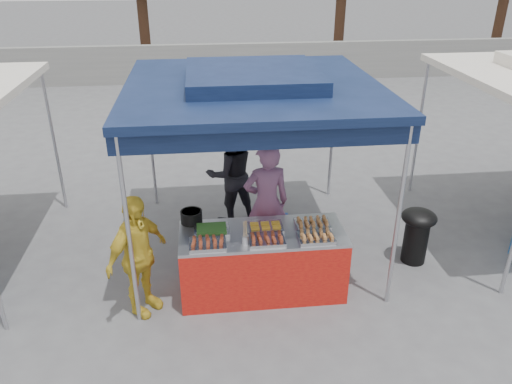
{
  "coord_description": "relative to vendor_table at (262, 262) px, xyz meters",
  "views": [
    {
      "loc": [
        -0.65,
        -5.23,
        3.93
      ],
      "look_at": [
        0.0,
        0.6,
        1.05
      ],
      "focal_mm": 35.0,
      "sensor_mm": 36.0,
      "label": 1
    }
  ],
  "objects": [
    {
      "name": "ground_plane",
      "position": [
        0.0,
        0.1,
        -0.43
      ],
      "size": [
        80.0,
        80.0,
        0.0
      ],
      "primitive_type": "plane",
      "color": "#545456"
    },
    {
      "name": "back_wall",
      "position": [
        0.0,
        11.1,
        0.17
      ],
      "size": [
        40.0,
        0.25,
        1.2
      ],
      "primitive_type": "cube",
      "color": "slate",
      "rests_on": "ground_plane"
    },
    {
      "name": "main_canopy",
      "position": [
        0.0,
        1.07,
        1.94
      ],
      "size": [
        3.2,
        3.2,
        2.57
      ],
      "color": "#AFB0B6",
      "rests_on": "ground_plane"
    },
    {
      "name": "vendor_table",
      "position": [
        0.0,
        0.0,
        0.0
      ],
      "size": [
        2.0,
        0.8,
        0.85
      ],
      "color": "#B51810",
      "rests_on": "ground_plane"
    },
    {
      "name": "food_tray_fl",
      "position": [
        -0.66,
        -0.24,
        0.46
      ],
      "size": [
        0.42,
        0.3,
        0.07
      ],
      "color": "#BBBBC0",
      "rests_on": "vendor_table"
    },
    {
      "name": "food_tray_fm",
      "position": [
        0.02,
        -0.23,
        0.46
      ],
      "size": [
        0.42,
        0.3,
        0.07
      ],
      "color": "#BBBBC0",
      "rests_on": "vendor_table"
    },
    {
      "name": "food_tray_fr",
      "position": [
        0.6,
        -0.24,
        0.46
      ],
      "size": [
        0.42,
        0.3,
        0.07
      ],
      "color": "#BBBBC0",
      "rests_on": "vendor_table"
    },
    {
      "name": "food_tray_bl",
      "position": [
        -0.61,
        0.06,
        0.46
      ],
      "size": [
        0.42,
        0.3,
        0.07
      ],
      "color": "#BBBBC0",
      "rests_on": "vendor_table"
    },
    {
      "name": "food_tray_bm",
      "position": [
        0.04,
        0.06,
        0.46
      ],
      "size": [
        0.42,
        0.3,
        0.07
      ],
      "color": "#BBBBC0",
      "rests_on": "vendor_table"
    },
    {
      "name": "food_tray_br",
      "position": [
        0.63,
        0.07,
        0.46
      ],
      "size": [
        0.42,
        0.3,
        0.07
      ],
      "color": "#BBBBC0",
      "rests_on": "vendor_table"
    },
    {
      "name": "cooking_pot",
      "position": [
        -0.85,
        0.34,
        0.5
      ],
      "size": [
        0.27,
        0.27,
        0.16
      ],
      "primitive_type": "cylinder",
      "color": "black",
      "rests_on": "vendor_table"
    },
    {
      "name": "skewer_cup",
      "position": [
        -0.23,
        -0.23,
        0.48
      ],
      "size": [
        0.08,
        0.08,
        0.11
      ],
      "primitive_type": "cylinder",
      "color": "#AFB0B6",
      "rests_on": "vendor_table"
    },
    {
      "name": "wok_burner",
      "position": [
        2.17,
        0.43,
        0.05
      ],
      "size": [
        0.47,
        0.47,
        0.8
      ],
      "rotation": [
        0.0,
        0.0,
        -0.16
      ],
      "color": "black",
      "rests_on": "ground_plane"
    },
    {
      "name": "crate_left",
      "position": [
        -0.32,
        0.73,
        -0.28
      ],
      "size": [
        0.5,
        0.35,
        0.3
      ],
      "primitive_type": "cube",
      "color": "#123598",
      "rests_on": "ground_plane"
    },
    {
      "name": "crate_right",
      "position": [
        0.22,
        0.71,
        -0.27
      ],
      "size": [
        0.53,
        0.37,
        0.32
      ],
      "primitive_type": "cube",
      "color": "#123598",
      "rests_on": "ground_plane"
    },
    {
      "name": "crate_stacked",
      "position": [
        0.22,
        0.71,
        0.04
      ],
      "size": [
        0.5,
        0.35,
        0.3
      ],
      "primitive_type": "cube",
      "color": "#123598",
      "rests_on": "crate_right"
    },
    {
      "name": "vendor_woman",
      "position": [
        0.15,
        0.75,
        0.43
      ],
      "size": [
        0.66,
        0.47,
        1.7
      ],
      "primitive_type": "imported",
      "rotation": [
        0.0,
        0.0,
        3.24
      ],
      "color": "#805277",
      "rests_on": "ground_plane"
    },
    {
      "name": "helper_man",
      "position": [
        -0.26,
        1.89,
        0.37
      ],
      "size": [
        0.91,
        0.78,
        1.6
      ],
      "primitive_type": "imported",
      "rotation": [
        0.0,
        0.0,
        3.4
      ],
      "color": "black",
      "rests_on": "ground_plane"
    },
    {
      "name": "customer_person",
      "position": [
        -1.47,
        -0.22,
        0.34
      ],
      "size": [
        0.85,
        0.93,
        1.52
      ],
      "primitive_type": "imported",
      "rotation": [
        0.0,
        0.0,
        0.89
      ],
      "color": "gold",
      "rests_on": "ground_plane"
    }
  ]
}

